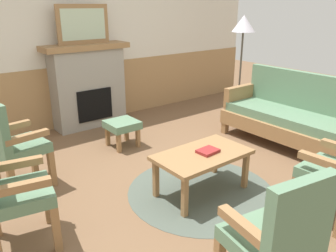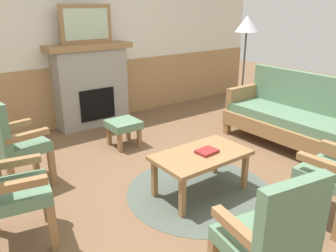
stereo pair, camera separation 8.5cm
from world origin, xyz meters
The scene contains 13 objects.
ground_plane centered at (0.00, 0.00, 0.00)m, with size 14.00×14.00×0.00m, color brown.
wall_back centered at (0.00, 2.60, 1.31)m, with size 7.20×0.14×2.70m.
fireplace centered at (0.00, 2.35, 0.65)m, with size 1.30×0.44×1.28m.
framed_picture centered at (0.00, 2.35, 1.56)m, with size 0.80×0.04×0.56m.
couch centered at (1.78, -0.07, 0.40)m, with size 0.70×1.80×0.98m.
coffee_table centered at (-0.03, -0.25, 0.39)m, with size 0.96×0.56×0.44m.
round_rug centered at (-0.03, -0.25, 0.00)m, with size 1.52×1.52×0.01m, color #4C564C.
book_on_table centered at (0.02, -0.27, 0.46)m, with size 0.21×0.16×0.03m, color maroon.
footstool centered at (-0.04, 1.29, 0.28)m, with size 0.40×0.40×0.36m.
armchair_near_fireplace centered at (-1.50, 0.99, 0.54)m, with size 0.54×0.54×0.98m.
armchair_by_window_left centered at (-1.77, 0.06, 0.54)m, with size 0.56×0.56×0.98m.
armchair_front_left centered at (-0.65, -1.55, 0.54)m, with size 0.55×0.55×0.98m.
floor_lamp_by_couch centered at (2.08, 1.09, 1.45)m, with size 0.36×0.36×1.68m.
Camera 2 is at (-2.14, -2.51, 1.84)m, focal length 36.18 mm.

